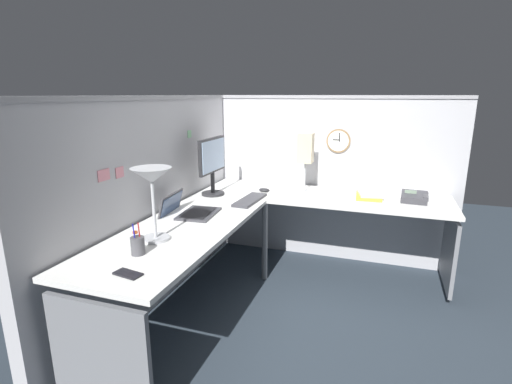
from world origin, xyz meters
TOP-DOWN VIEW (x-y plane):
  - ground_plane at (0.00, 0.00)m, footprint 6.80×6.80m
  - cubicle_wall_back at (-0.36, 0.87)m, footprint 2.57×0.12m
  - cubicle_wall_right at (0.87, -0.27)m, footprint 0.12×2.37m
  - desk at (-0.15, -0.05)m, footprint 2.35×2.15m
  - monitor at (0.16, 0.64)m, footprint 0.46×0.20m
  - laptop at (-0.41, 0.59)m, footprint 0.37×0.41m
  - keyboard at (0.06, 0.26)m, footprint 0.44×0.16m
  - computer_mouse at (0.40, 0.24)m, footprint 0.06×0.10m
  - desk_lamp_dome at (-0.93, 0.51)m, footprint 0.24×0.24m
  - pen_cup at (-1.15, 0.48)m, footprint 0.08×0.08m
  - cell_phone at (-1.37, 0.38)m, footprint 0.09×0.15m
  - office_phone at (0.47, -1.03)m, footprint 0.20×0.22m
  - book_stack at (0.51, -0.67)m, footprint 0.31×0.24m
  - desk_lamp_paper at (0.51, -0.10)m, footprint 0.13×0.13m
  - wall_clock at (0.82, -0.35)m, footprint 0.04×0.22m
  - pinned_note_leftmost at (-0.97, 0.82)m, footprint 0.10×0.00m
  - pinned_note_middle at (0.10, 0.82)m, footprint 0.06×0.00m
  - pinned_note_rightmost at (-0.83, 0.82)m, footprint 0.08×0.00m

SIDE VIEW (x-z plane):
  - ground_plane at x=0.00m, z-range 0.00..0.00m
  - desk at x=-0.15m, z-range 0.27..1.00m
  - cell_phone at x=-1.37m, z-range 0.73..0.74m
  - keyboard at x=0.06m, z-range 0.73..0.75m
  - computer_mouse at x=0.40m, z-range 0.73..0.76m
  - book_stack at x=0.51m, z-range 0.73..0.77m
  - laptop at x=-0.41m, z-range 0.65..0.86m
  - office_phone at x=0.47m, z-range 0.71..0.82m
  - pen_cup at x=-1.15m, z-range 0.69..0.87m
  - cubicle_wall_back at x=-0.36m, z-range 0.00..1.58m
  - cubicle_wall_right at x=0.87m, z-range 0.00..1.58m
  - monitor at x=0.16m, z-range 0.77..1.27m
  - desk_lamp_dome at x=-0.93m, z-range 0.87..1.32m
  - pinned_note_rightmost at x=-0.83m, z-range 1.07..1.14m
  - desk_lamp_paper at x=0.51m, z-range 0.85..1.38m
  - pinned_note_leftmost at x=-0.97m, z-range 1.09..1.15m
  - wall_clock at x=0.82m, z-range 1.06..1.28m
  - pinned_note_middle at x=0.10m, z-range 1.23..1.29m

